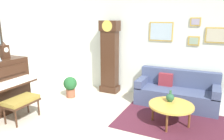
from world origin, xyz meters
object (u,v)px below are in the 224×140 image
(mantel_clock, at_px, (5,51))
(potted_plant, at_px, (70,86))
(coffee_table, at_px, (171,106))
(couch, at_px, (176,92))
(green_jug, at_px, (170,97))
(piano_bench, at_px, (21,101))
(grandfather_clock, at_px, (110,59))

(mantel_clock, bearing_deg, potted_plant, 54.17)
(coffee_table, bearing_deg, couch, 93.35)
(green_jug, bearing_deg, mantel_clock, -164.62)
(piano_bench, bearing_deg, grandfather_clock, 69.62)
(mantel_clock, bearing_deg, green_jug, 15.38)
(piano_bench, relative_size, mantel_clock, 1.84)
(grandfather_clock, bearing_deg, green_jug, -29.55)
(coffee_table, height_order, potted_plant, potted_plant)
(coffee_table, height_order, green_jug, green_jug)
(grandfather_clock, xyz_separation_m, green_jug, (1.91, -1.08, -0.46))
(mantel_clock, xyz_separation_m, potted_plant, (0.86, 1.19, -1.05))
(couch, xyz_separation_m, green_jug, (0.01, -0.93, 0.20))
(mantel_clock, bearing_deg, couch, 28.34)
(grandfather_clock, height_order, green_jug, grandfather_clock)
(grandfather_clock, bearing_deg, mantel_clock, -128.37)
(mantel_clock, bearing_deg, grandfather_clock, 51.63)
(coffee_table, bearing_deg, piano_bench, -157.98)
(couch, relative_size, coffee_table, 2.16)
(grandfather_clock, distance_m, green_jug, 2.24)
(couch, bearing_deg, mantel_clock, -151.66)
(grandfather_clock, bearing_deg, coffee_table, -31.99)
(piano_bench, height_order, mantel_clock, mantel_clock)
(grandfather_clock, xyz_separation_m, potted_plant, (-0.76, -0.86, -0.64))
(coffee_table, distance_m, potted_plant, 2.75)
(potted_plant, bearing_deg, coffee_table, -7.66)
(mantel_clock, relative_size, potted_plant, 0.68)
(grandfather_clock, bearing_deg, couch, -4.58)
(potted_plant, bearing_deg, mantel_clock, -125.83)
(coffee_table, xyz_separation_m, mantel_clock, (-3.58, -0.83, 0.98))
(grandfather_clock, xyz_separation_m, coffee_table, (1.96, -1.22, -0.57))
(grandfather_clock, xyz_separation_m, couch, (1.90, -0.15, -0.65))
(green_jug, relative_size, potted_plant, 0.43)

